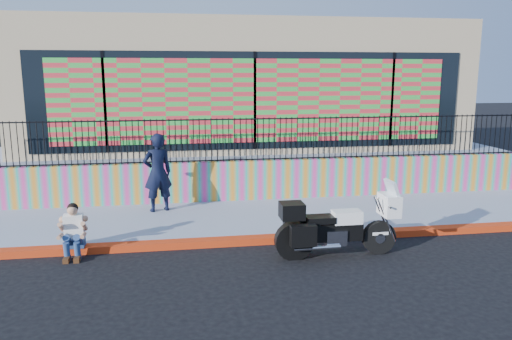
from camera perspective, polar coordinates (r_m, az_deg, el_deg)
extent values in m
plane|color=black|center=(11.11, 3.24, -8.19)|extent=(90.00, 90.00, 0.00)
cube|color=#B52B0C|center=(11.09, 3.25, -7.82)|extent=(16.00, 0.30, 0.15)
cube|color=#8E94AB|center=(12.63, 1.64, -5.42)|extent=(16.00, 3.00, 0.15)
cube|color=#DD3A8F|center=(14.00, 0.43, -1.13)|extent=(16.00, 0.20, 1.10)
cube|color=#8E94AB|center=(18.97, -2.14, 1.89)|extent=(16.00, 10.00, 1.25)
cube|color=tan|center=(18.53, -2.12, 9.83)|extent=(14.00, 8.00, 4.00)
cube|color=black|center=(14.57, -0.14, 7.90)|extent=(12.60, 0.04, 2.80)
cube|color=red|center=(14.54, -0.12, 7.89)|extent=(11.48, 0.02, 2.40)
cylinder|color=black|center=(10.60, 13.86, -7.49)|extent=(0.69, 0.15, 0.69)
cylinder|color=black|center=(10.06, 4.36, -8.21)|extent=(0.69, 0.15, 0.69)
cube|color=black|center=(10.24, 9.27, -6.92)|extent=(1.00, 0.29, 0.36)
cube|color=silver|center=(10.26, 8.97, -7.50)|extent=(0.42, 0.36, 0.31)
cube|color=white|center=(10.21, 10.33, -5.28)|extent=(0.58, 0.34, 0.25)
cube|color=black|center=(10.05, 7.32, -5.58)|extent=(0.58, 0.36, 0.13)
cube|color=white|center=(10.48, 14.99, -3.87)|extent=(0.31, 0.55, 0.44)
cube|color=silver|center=(10.42, 15.29, -2.07)|extent=(0.19, 0.48, 0.35)
cube|color=black|center=(9.85, 4.12, -4.66)|extent=(0.46, 0.44, 0.31)
cube|color=black|center=(9.72, 5.42, -7.49)|extent=(0.50, 0.19, 0.42)
cube|color=black|center=(10.30, 4.54, -6.39)|extent=(0.50, 0.19, 0.42)
cube|color=white|center=(10.57, 13.89, -6.95)|extent=(0.34, 0.17, 0.06)
imported|color=black|center=(12.95, -11.18, -0.29)|extent=(0.85, 0.68, 2.01)
cube|color=navy|center=(10.97, -19.91, -7.80)|extent=(0.36, 0.28, 0.18)
cube|color=white|center=(10.83, -20.08, -6.11)|extent=(0.38, 0.27, 0.54)
sphere|color=tan|center=(10.69, -20.24, -4.33)|extent=(0.21, 0.21, 0.21)
cube|color=#472814|center=(10.65, -20.81, -9.52)|extent=(0.11, 0.26, 0.10)
cube|color=#472814|center=(10.61, -19.74, -9.53)|extent=(0.11, 0.26, 0.10)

